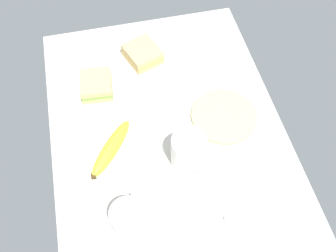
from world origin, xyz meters
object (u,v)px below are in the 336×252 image
object	(u,v)px
paper_napkin	(206,67)
coffee_mug_milky	(129,220)
sandwich_main	(143,54)
sandwich_side	(96,85)
plate_of_food	(224,116)
spoon	(224,215)
coffee_mug_black	(188,151)
banana	(111,148)

from	to	relation	value
paper_napkin	coffee_mug_milky	bearing A→B (deg)	144.71
sandwich_main	sandwich_side	world-z (taller)	same
plate_of_food	coffee_mug_milky	xyz separation A→B (cm)	(-25.38, 31.31, 4.25)
sandwich_main	spoon	distance (cm)	55.53
sandwich_main	coffee_mug_black	bearing A→B (deg)	-172.93
banana	spoon	world-z (taller)	banana
sandwich_side	spoon	world-z (taller)	sandwich_side
spoon	paper_napkin	xyz separation A→B (cm)	(46.66, -8.80, -0.23)
sandwich_side	spoon	xyz separation A→B (cm)	(-45.47, -25.13, -1.82)
coffee_mug_milky	banana	distance (cm)	21.51
coffee_mug_milky	spoon	bearing A→B (deg)	-95.87
banana	spoon	bearing A→B (deg)	-134.51
sandwich_side	banana	size ratio (longest dim) A/B	0.61
banana	coffee_mug_black	bearing A→B (deg)	-110.45
sandwich_side	banana	xyz separation A→B (cm)	(-21.88, -1.14, -0.26)
coffee_mug_black	sandwich_side	size ratio (longest dim) A/B	1.08
plate_of_food	sandwich_main	bearing A→B (deg)	34.17
coffee_mug_milky	spoon	xyz separation A→B (cm)	(-2.32, -22.58, -4.47)
coffee_mug_black	spoon	xyz separation A→B (cm)	(-16.44, -4.84, -4.99)
coffee_mug_black	banana	size ratio (longest dim) A/B	0.65
coffee_mug_milky	banana	bearing A→B (deg)	3.78
sandwich_main	paper_napkin	bearing A→B (deg)	-113.56
banana	paper_napkin	bearing A→B (deg)	-54.86
coffee_mug_milky	plate_of_food	bearing A→B (deg)	-50.98
coffee_mug_black	spoon	size ratio (longest dim) A/B	1.07
banana	sandwich_main	bearing A→B (deg)	-24.86
plate_of_food	spoon	xyz separation A→B (cm)	(-27.70, 8.73, -0.22)
banana	paper_napkin	xyz separation A→B (cm)	(23.07, -32.78, -1.79)
coffee_mug_black	sandwich_side	world-z (taller)	coffee_mug_black
plate_of_food	coffee_mug_milky	bearing A→B (deg)	129.02
plate_of_food	banana	world-z (taller)	banana
sandwich_main	sandwich_side	size ratio (longest dim) A/B	1.25
coffee_mug_black	paper_napkin	bearing A→B (deg)	-24.29
banana	sandwich_side	bearing A→B (deg)	2.99
sandwich_main	sandwich_side	bearing A→B (deg)	120.62
coffee_mug_milky	spoon	distance (cm)	23.14
sandwich_side	paper_napkin	size ratio (longest dim) A/B	0.67
coffee_mug_milky	banana	xyz separation A→B (cm)	(21.26, 1.40, -2.91)
plate_of_food	spoon	distance (cm)	29.04
coffee_mug_milky	sandwich_main	xyz separation A→B (cm)	(52.35, -13.00, -2.65)
coffee_mug_black	plate_of_food	bearing A→B (deg)	-50.32
sandwich_side	spoon	size ratio (longest dim) A/B	0.99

